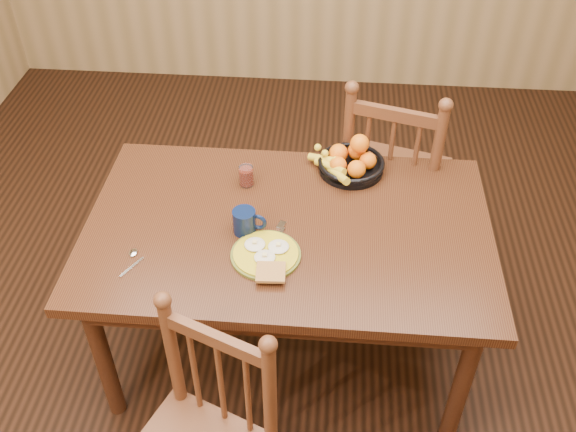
# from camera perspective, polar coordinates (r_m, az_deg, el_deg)

# --- Properties ---
(room) EXTENTS (4.52, 5.02, 2.72)m
(room) POSITION_cam_1_polar(r_m,az_deg,el_deg) (2.17, -0.00, 11.01)
(room) COLOR black
(room) RESTS_ON ground
(dining_table) EXTENTS (1.60, 1.00, 0.75)m
(dining_table) POSITION_cam_1_polar(r_m,az_deg,el_deg) (2.58, -0.00, -2.26)
(dining_table) COLOR black
(dining_table) RESTS_ON ground
(chair_far) EXTENTS (0.59, 0.58, 1.07)m
(chair_far) POSITION_cam_1_polar(r_m,az_deg,el_deg) (3.17, 9.32, 3.31)
(chair_far) COLOR #512B18
(chair_far) RESTS_ON ground
(breakfast_plate) EXTENTS (0.26, 0.29, 0.04)m
(breakfast_plate) POSITION_cam_1_polar(r_m,az_deg,el_deg) (2.39, -1.96, -3.46)
(breakfast_plate) COLOR #59601E
(breakfast_plate) RESTS_ON dining_table
(fork) EXTENTS (0.06, 0.18, 0.00)m
(fork) POSITION_cam_1_polar(r_m,az_deg,el_deg) (2.48, -0.90, -1.65)
(fork) COLOR silver
(fork) RESTS_ON dining_table
(spoon) EXTENTS (0.07, 0.15, 0.01)m
(spoon) POSITION_cam_1_polar(r_m,az_deg,el_deg) (2.46, -13.63, -3.59)
(spoon) COLOR silver
(spoon) RESTS_ON dining_table
(coffee_mug) EXTENTS (0.13, 0.09, 0.10)m
(coffee_mug) POSITION_cam_1_polar(r_m,az_deg,el_deg) (2.47, -3.80, -0.47)
(coffee_mug) COLOR #091434
(coffee_mug) RESTS_ON dining_table
(juice_glass) EXTENTS (0.06, 0.06, 0.09)m
(juice_glass) POSITION_cam_1_polar(r_m,az_deg,el_deg) (2.70, -3.73, 3.55)
(juice_glass) COLOR silver
(juice_glass) RESTS_ON dining_table
(fruit_bowl) EXTENTS (0.32, 0.32, 0.17)m
(fruit_bowl) POSITION_cam_1_polar(r_m,az_deg,el_deg) (2.79, 5.53, 4.82)
(fruit_bowl) COLOR black
(fruit_bowl) RESTS_ON dining_table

